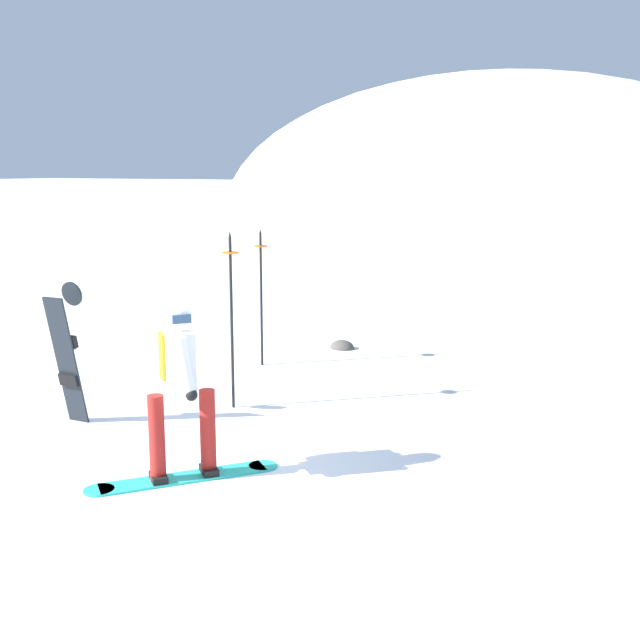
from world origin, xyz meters
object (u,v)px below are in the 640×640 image
at_px(piste_marker_near, 261,288).
at_px(piste_marker_far, 231,309).
at_px(snowboarder_main, 180,384).
at_px(spare_snowboard, 67,354).
at_px(rock_dark, 342,349).

xyz_separation_m(piste_marker_near, piste_marker_far, (0.75, -1.99, 0.07)).
height_order(snowboarder_main, piste_marker_near, piste_marker_near).
relative_size(piste_marker_near, piste_marker_far, 0.94).
relative_size(snowboarder_main, spare_snowboard, 1.05).
bearing_deg(rock_dark, piste_marker_near, -112.80).
bearing_deg(piste_marker_near, rock_dark, 67.20).
distance_m(spare_snowboard, piste_marker_far, 1.93).
bearing_deg(piste_marker_far, piste_marker_near, 110.73).
distance_m(snowboarder_main, piste_marker_near, 4.38).
height_order(spare_snowboard, piste_marker_far, piste_marker_far).
relative_size(piste_marker_near, rock_dark, 5.01).
xyz_separation_m(spare_snowboard, rock_dark, (1.19, 4.84, -0.83)).
xyz_separation_m(snowboarder_main, piste_marker_far, (-0.77, 2.11, 0.30)).
relative_size(piste_marker_far, rock_dark, 5.34).
bearing_deg(piste_marker_near, snowboarder_main, -69.58).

